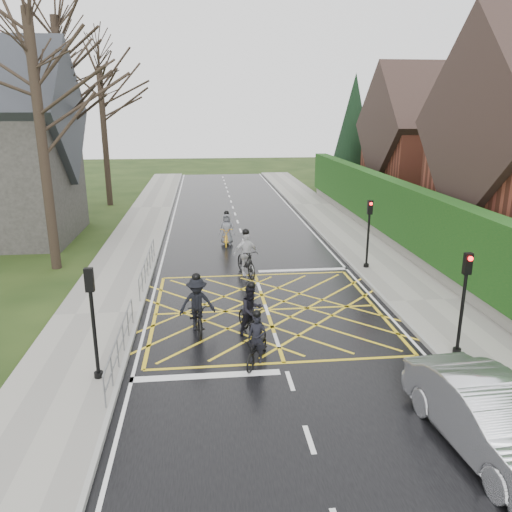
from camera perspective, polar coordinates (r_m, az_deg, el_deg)
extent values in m
plane|color=black|center=(18.30, 1.22, -6.18)|extent=(120.00, 120.00, 0.00)
cube|color=black|center=(18.30, 1.22, -6.17)|extent=(9.00, 80.00, 0.01)
cube|color=gray|center=(19.90, 18.69, -4.96)|extent=(3.00, 80.00, 0.15)
cube|color=gray|center=(18.54, -17.63, -6.44)|extent=(3.00, 80.00, 0.15)
cube|color=slate|center=(25.71, 16.87, 0.62)|extent=(0.50, 38.00, 0.70)
cube|color=#103D12|center=(25.31, 17.19, 4.43)|extent=(0.90, 38.00, 2.80)
cube|color=brown|center=(38.87, 20.06, 9.46)|extent=(9.00, 8.00, 6.00)
cube|color=#2E201B|center=(38.68, 20.48, 13.72)|extent=(9.80, 8.80, 8.80)
cube|color=brown|center=(39.94, 24.50, 17.11)|extent=(0.70, 0.70, 1.60)
cylinder|color=black|center=(45.13, 10.73, 7.91)|extent=(0.50, 0.50, 1.20)
cone|color=black|center=(44.71, 11.04, 13.49)|extent=(4.60, 4.60, 10.00)
cylinder|color=black|center=(23.81, -23.21, 11.43)|extent=(0.44, 0.44, 11.00)
cylinder|color=black|center=(31.75, -20.95, 13.49)|extent=(0.44, 0.44, 12.00)
cylinder|color=black|center=(39.46, -16.90, 12.76)|extent=(0.44, 0.44, 10.00)
cylinder|color=slate|center=(14.77, -15.34, -8.30)|extent=(0.05, 5.00, 0.05)
cylinder|color=slate|center=(14.96, -15.21, -9.87)|extent=(0.04, 5.00, 0.04)
cylinder|color=slate|center=(12.82, -16.91, -14.97)|extent=(0.04, 0.04, 1.00)
cylinder|color=slate|center=(17.23, -13.96, -6.36)|extent=(0.04, 0.04, 1.00)
cylinder|color=slate|center=(21.75, -12.37, -0.08)|extent=(0.05, 6.00, 0.05)
cylinder|color=slate|center=(21.88, -12.30, -1.21)|extent=(0.04, 6.00, 0.04)
cylinder|color=slate|center=(19.08, -13.19, -4.06)|extent=(0.04, 0.04, 1.00)
cylinder|color=slate|center=(24.76, -11.60, 0.77)|extent=(0.04, 0.04, 1.00)
cylinder|color=black|center=(22.86, 12.68, 2.00)|extent=(0.10, 0.10, 3.00)
cylinder|color=black|center=(23.22, 12.47, -1.23)|extent=(0.24, 0.24, 0.30)
cube|color=black|center=(22.56, 12.90, 5.44)|extent=(0.22, 0.16, 0.62)
sphere|color=#FF0C0C|center=(22.42, 13.02, 5.84)|extent=(0.14, 0.14, 0.14)
cylinder|color=black|center=(15.53, 22.47, -5.75)|extent=(0.10, 0.10, 3.00)
cylinder|color=black|center=(16.06, 21.94, -10.23)|extent=(0.24, 0.24, 0.30)
cube|color=black|center=(15.09, 23.04, -0.81)|extent=(0.22, 0.16, 0.62)
sphere|color=#FF0C0C|center=(14.94, 23.33, -0.28)|extent=(0.14, 0.14, 0.14)
cylinder|color=black|center=(13.76, -18.00, -8.13)|extent=(0.10, 0.10, 3.00)
cylinder|color=black|center=(14.35, -17.51, -13.05)|extent=(0.24, 0.24, 0.30)
cube|color=black|center=(13.26, -18.52, -2.60)|extent=(0.22, 0.16, 0.62)
sphere|color=#FF0C0C|center=(13.31, -18.49, -1.70)|extent=(0.14, 0.14, 0.14)
imported|color=black|center=(14.48, 0.14, -10.66)|extent=(1.22, 1.75, 0.87)
imported|color=black|center=(14.44, 0.10, -9.40)|extent=(0.64, 0.55, 1.48)
sphere|color=black|center=(14.12, 0.10, -6.62)|extent=(0.23, 0.23, 0.23)
imported|color=black|center=(16.14, -0.49, -7.28)|extent=(1.18, 1.86, 1.08)
imported|color=black|center=(16.12, -0.53, -6.20)|extent=(0.99, 0.90, 1.66)
sphere|color=black|center=(15.82, -0.53, -3.36)|extent=(0.26, 0.26, 0.26)
imported|color=black|center=(16.56, -6.71, -6.79)|extent=(0.98, 2.12, 1.07)
imported|color=black|center=(16.51, -6.76, -5.46)|extent=(1.25, 0.83, 1.82)
sphere|color=black|center=(16.19, -6.86, -2.41)|extent=(0.29, 0.29, 0.29)
imported|color=black|center=(21.79, -1.14, -0.68)|extent=(1.14, 2.18, 1.26)
imported|color=silver|center=(21.79, -1.17, 0.24)|extent=(1.22, 0.76, 1.93)
sphere|color=black|center=(21.54, -1.19, 2.76)|extent=(0.30, 0.30, 0.30)
imported|color=gold|center=(26.89, -3.34, 2.32)|extent=(0.86, 1.98, 1.01)
imported|color=#595A60|center=(26.91, -3.36, 3.10)|extent=(0.89, 0.62, 1.71)
sphere|color=black|center=(26.72, -3.40, 4.93)|extent=(0.27, 0.27, 0.27)
imported|color=silver|center=(12.08, 25.14, -16.49)|extent=(2.04, 4.82, 1.55)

